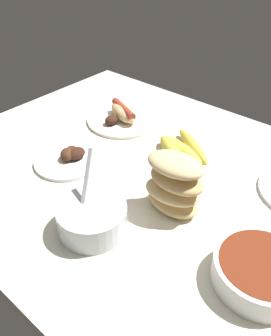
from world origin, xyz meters
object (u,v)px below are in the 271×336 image
at_px(bowl_chili, 261,271).
at_px(bowl_coleslaw, 92,217).
at_px(plate_hotdog_assembled, 123,116).
at_px(plate_grilled_meat, 69,158).
at_px(bread_stack, 174,185).
at_px(banana_bunch, 182,149).

height_order(bowl_chili, bowl_coleslaw, bowl_coleslaw).
bearing_deg(plate_hotdog_assembled, plate_grilled_meat, 98.82).
distance_m(bowl_chili, bread_stack, 0.25).
bearing_deg(bowl_chili, plate_hotdog_assembled, -25.43).
xyz_separation_m(banana_bunch, bowl_coleslaw, (-0.02, 0.36, 0.02)).
distance_m(banana_bunch, plate_grilled_meat, 0.31).
distance_m(plate_hotdog_assembled, bowl_coleslaw, 0.48).
relative_size(banana_bunch, bowl_coleslaw, 1.20).
relative_size(plate_hotdog_assembled, bread_stack, 1.64).
xyz_separation_m(plate_grilled_meat, plate_hotdog_assembled, (0.04, -0.26, 0.01)).
bearing_deg(bowl_chili, bread_stack, -13.04).
xyz_separation_m(bowl_chili, plate_hotdog_assembled, (0.60, -0.29, -0.01)).
bearing_deg(bread_stack, bowl_coleslaw, 60.35).
xyz_separation_m(banana_bunch, plate_grilled_meat, (0.21, 0.23, -0.01)).
bearing_deg(plate_grilled_meat, bowl_chili, 177.70).
height_order(plate_hotdog_assembled, bowl_coleslaw, bowl_coleslaw).
distance_m(banana_bunch, bread_stack, 0.23).
distance_m(bowl_chili, bowl_coleslaw, 0.35).
bearing_deg(bowl_coleslaw, bowl_chili, -161.75).
bearing_deg(bowl_coleslaw, plate_hotdog_assembled, -55.47).
bearing_deg(bowl_coleslaw, banana_bunch, -87.18).
relative_size(bowl_chili, bowl_coleslaw, 1.11).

